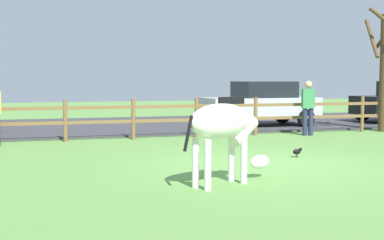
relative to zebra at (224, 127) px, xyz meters
name	(u,v)px	position (x,y,z in m)	size (l,w,h in m)	color
ground_plane	(264,164)	(1.48, 1.71, -0.93)	(60.00, 60.00, 0.00)	#5B8C42
parking_asphalt	(158,124)	(1.48, 11.01, -0.90)	(28.00, 7.40, 0.05)	#38383D
paddock_fence	(165,116)	(0.71, 6.71, -0.27)	(20.55, 0.11, 1.14)	brown
zebra	(224,127)	(0.00, 0.00, 0.00)	(1.81, 1.05, 1.41)	white
crow_on_grass	(297,151)	(2.56, 2.34, -0.80)	(0.21, 0.10, 0.20)	black
parked_car_silver	(261,103)	(4.76, 9.15, -0.08)	(4.05, 1.98, 1.56)	#B7BABF
visitor_left_of_tree	(308,105)	(4.99, 6.22, -0.02)	(0.40, 0.31, 1.64)	#232847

